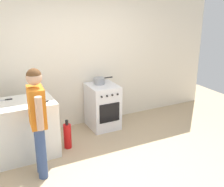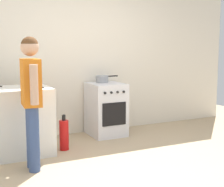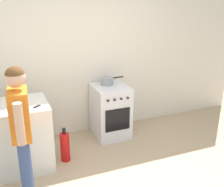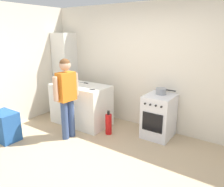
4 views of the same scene
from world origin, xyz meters
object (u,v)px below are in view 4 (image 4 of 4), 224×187
at_px(knife_chef, 68,83).
at_px(recycling_crate_upper, 4,119).
at_px(knife_carving, 69,82).
at_px(recycling_crate_lower, 6,133).
at_px(knife_bread, 83,83).
at_px(person, 66,93).
at_px(larder_cabinet, 65,73).
at_px(pot, 161,91).
at_px(fire_extinguisher, 109,124).
at_px(oven_left, 159,116).
at_px(knife_paring, 91,90).

height_order(knife_chef, recycling_crate_upper, knife_chef).
distance_m(knife_carving, recycling_crate_lower, 1.68).
height_order(knife_bread, recycling_crate_upper, knife_bread).
relative_size(knife_carving, recycling_crate_lower, 0.57).
bearing_deg(person, recycling_crate_upper, -140.65).
bearing_deg(larder_cabinet, knife_carving, -37.71).
height_order(pot, fire_extinguisher, pot).
relative_size(oven_left, knife_bread, 2.42).
distance_m(recycling_crate_lower, larder_cabinet, 2.11).
relative_size(oven_left, larder_cabinet, 0.42).
distance_m(oven_left, fire_extinguisher, 1.01).
height_order(knife_bread, knife_chef, same).
xyz_separation_m(knife_bread, person, (0.36, -0.86, 0.01)).
bearing_deg(knife_carving, knife_chef, -51.26).
bearing_deg(larder_cabinet, fire_extinguisher, -18.05).
xyz_separation_m(pot, recycling_crate_lower, (-2.34, -1.90, -0.77)).
xyz_separation_m(knife_carving, larder_cabinet, (-0.56, 0.43, 0.10)).
distance_m(knife_bread, larder_cabinet, 0.91).
bearing_deg(knife_chef, pot, 15.37).
bearing_deg(recycling_crate_lower, knife_paring, 47.24).
xyz_separation_m(person, fire_extinguisher, (0.56, 0.57, -0.70)).
bearing_deg(knife_chef, knife_carving, 128.74).
bearing_deg(oven_left, larder_cabinet, 177.79).
xyz_separation_m(knife_bread, recycling_crate_lower, (-0.57, -1.62, -0.76)).
xyz_separation_m(pot, person, (-1.41, -1.14, 0.01)).
xyz_separation_m(knife_bread, knife_chef, (-0.21, -0.26, 0.00)).
bearing_deg(recycling_crate_lower, knife_bread, 70.67).
height_order(pot, knife_carving, pot).
relative_size(knife_carving, knife_paring, 1.54).
bearing_deg(knife_carving, person, -47.37).
xyz_separation_m(knife_paring, fire_extinguisher, (0.36, 0.10, -0.69)).
bearing_deg(oven_left, knife_bread, -174.10).
height_order(recycling_crate_lower, larder_cabinet, larder_cabinet).
distance_m(oven_left, recycling_crate_upper, 2.97).
relative_size(knife_bread, knife_carving, 1.19).
xyz_separation_m(knife_paring, knife_chef, (-0.77, 0.14, -0.00)).
distance_m(knife_bread, person, 0.93).
height_order(oven_left, person, person).
xyz_separation_m(knife_bread, recycling_crate_upper, (-0.57, -1.62, -0.48)).
height_order(knife_carving, knife_paring, same).
relative_size(pot, knife_carving, 1.32).
bearing_deg(knife_carving, fire_extinguisher, -6.92).
xyz_separation_m(knife_chef, fire_extinguisher, (1.13, -0.03, -0.69)).
bearing_deg(knife_bread, oven_left, 5.90).
relative_size(knife_bread, larder_cabinet, 0.18).
xyz_separation_m(knife_carving, knife_chef, (0.09, -0.11, 0.00)).
distance_m(recycling_crate_upper, larder_cabinet, 2.01).
bearing_deg(pot, recycling_crate_lower, -140.90).
bearing_deg(larder_cabinet, pot, -0.06).
xyz_separation_m(oven_left, knife_bread, (-1.79, -0.19, 0.48)).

